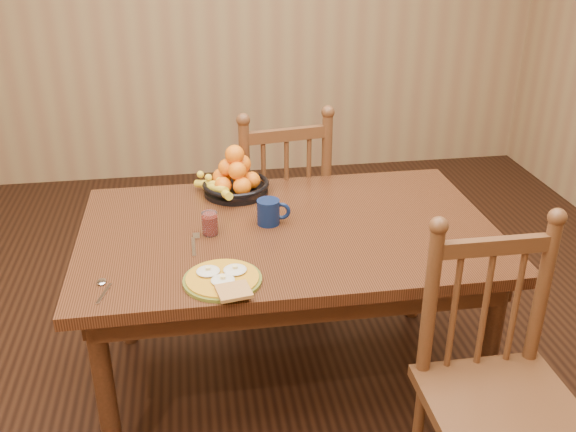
{
  "coord_description": "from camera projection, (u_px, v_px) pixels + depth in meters",
  "views": [
    {
      "loc": [
        -0.35,
        -2.2,
        1.88
      ],
      "look_at": [
        0.0,
        0.0,
        0.8
      ],
      "focal_mm": 40.0,
      "sensor_mm": 36.0,
      "label": 1
    }
  ],
  "objects": [
    {
      "name": "breakfast_plate",
      "position": [
        223.0,
        279.0,
        2.12
      ],
      "size": [
        0.26,
        0.3,
        0.04
      ],
      "color": "#59601E",
      "rests_on": "dining_table"
    },
    {
      "name": "dining_table",
      "position": [
        288.0,
        247.0,
        2.53
      ],
      "size": [
        1.6,
        1.0,
        0.75
      ],
      "color": "black",
      "rests_on": "ground"
    },
    {
      "name": "room",
      "position": [
        288.0,
        74.0,
        2.23
      ],
      "size": [
        4.52,
        5.02,
        2.72
      ],
      "color": "black",
      "rests_on": "ground"
    },
    {
      "name": "coffee_mug",
      "position": [
        270.0,
        212.0,
        2.5
      ],
      "size": [
        0.13,
        0.09,
        0.1
      ],
      "color": "#0A1739",
      "rests_on": "dining_table"
    },
    {
      "name": "juice_glass",
      "position": [
        210.0,
        224.0,
        2.43
      ],
      "size": [
        0.06,
        0.06,
        0.09
      ],
      "color": "silver",
      "rests_on": "dining_table"
    },
    {
      "name": "spoon",
      "position": [
        102.0,
        286.0,
        2.1
      ],
      "size": [
        0.05,
        0.16,
        0.01
      ],
      "rotation": [
        0.0,
        0.0,
        -0.26
      ],
      "color": "silver",
      "rests_on": "dining_table"
    },
    {
      "name": "chair_near",
      "position": [
        497.0,
        392.0,
        2.02
      ],
      "size": [
        0.46,
        0.44,
        1.02
      ],
      "rotation": [
        0.0,
        0.0,
        -0.0
      ],
      "color": "#482D15",
      "rests_on": "ground"
    },
    {
      "name": "chair_far",
      "position": [
        277.0,
        212.0,
        3.18
      ],
      "size": [
        0.54,
        0.52,
        1.05
      ],
      "rotation": [
        0.0,
        0.0,
        3.29
      ],
      "color": "#482D15",
      "rests_on": "ground"
    },
    {
      "name": "fork",
      "position": [
        194.0,
        243.0,
        2.37
      ],
      "size": [
        0.03,
        0.18,
        0.0
      ],
      "rotation": [
        0.0,
        0.0,
        0.0
      ],
      "color": "silver",
      "rests_on": "dining_table"
    },
    {
      "name": "fruit_bowl",
      "position": [
        234.0,
        180.0,
        2.76
      ],
      "size": [
        0.32,
        0.32,
        0.22
      ],
      "color": "black",
      "rests_on": "dining_table"
    }
  ]
}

